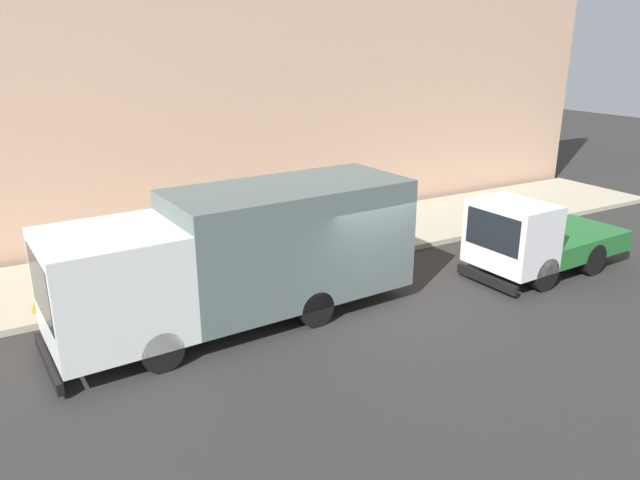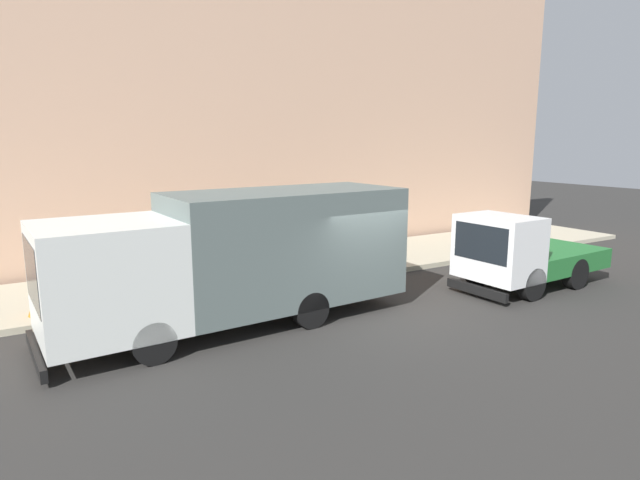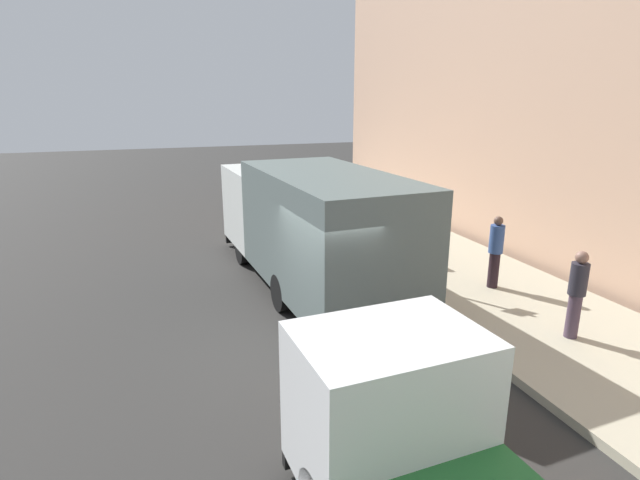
{
  "view_description": "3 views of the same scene",
  "coord_description": "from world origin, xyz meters",
  "px_view_note": "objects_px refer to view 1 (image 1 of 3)",
  "views": [
    {
      "loc": [
        -10.45,
        7.67,
        6.09
      ],
      "look_at": [
        0.96,
        1.1,
        1.68
      ],
      "focal_mm": 33.68,
      "sensor_mm": 36.0,
      "label": 1
    },
    {
      "loc": [
        -9.72,
        7.29,
        4.15
      ],
      "look_at": [
        1.22,
        0.81,
        1.75
      ],
      "focal_mm": 29.68,
      "sensor_mm": 36.0,
      "label": 2
    },
    {
      "loc": [
        -2.47,
        -8.34,
        4.61
      ],
      "look_at": [
        0.99,
        1.55,
        1.59
      ],
      "focal_mm": 28.15,
      "sensor_mm": 36.0,
      "label": 3
    }
  ],
  "objects_px": {
    "pedestrian_third": "(334,209)",
    "street_sign_post": "(252,222)",
    "small_flatbed_truck": "(535,239)",
    "pedestrian_walking": "(163,250)",
    "traffic_cone_orange": "(40,297)",
    "large_utility_truck": "(244,253)",
    "pedestrian_standing": "(251,219)"
  },
  "relations": [
    {
      "from": "large_utility_truck",
      "to": "pedestrian_walking",
      "type": "height_order",
      "value": "large_utility_truck"
    },
    {
      "from": "traffic_cone_orange",
      "to": "street_sign_post",
      "type": "xyz_separation_m",
      "value": [
        -0.2,
        -5.22,
        1.06
      ]
    },
    {
      "from": "pedestrian_third",
      "to": "street_sign_post",
      "type": "bearing_deg",
      "value": 6.32
    },
    {
      "from": "pedestrian_standing",
      "to": "street_sign_post",
      "type": "height_order",
      "value": "street_sign_post"
    },
    {
      "from": "large_utility_truck",
      "to": "pedestrian_standing",
      "type": "distance_m",
      "value": 4.51
    },
    {
      "from": "small_flatbed_truck",
      "to": "street_sign_post",
      "type": "xyz_separation_m",
      "value": [
        3.6,
        6.66,
        0.54
      ]
    },
    {
      "from": "small_flatbed_truck",
      "to": "pedestrian_standing",
      "type": "distance_m",
      "value": 7.97
    },
    {
      "from": "pedestrian_walking",
      "to": "street_sign_post",
      "type": "bearing_deg",
      "value": -29.8
    },
    {
      "from": "street_sign_post",
      "to": "traffic_cone_orange",
      "type": "bearing_deg",
      "value": 87.78
    },
    {
      "from": "pedestrian_third",
      "to": "pedestrian_walking",
      "type": "bearing_deg",
      "value": -6.26
    },
    {
      "from": "pedestrian_walking",
      "to": "traffic_cone_orange",
      "type": "bearing_deg",
      "value": 163.89
    },
    {
      "from": "pedestrian_walking",
      "to": "pedestrian_standing",
      "type": "xyz_separation_m",
      "value": [
        1.32,
        -2.99,
        0.05
      ]
    },
    {
      "from": "pedestrian_third",
      "to": "street_sign_post",
      "type": "height_order",
      "value": "street_sign_post"
    },
    {
      "from": "pedestrian_third",
      "to": "street_sign_post",
      "type": "distance_m",
      "value": 3.73
    },
    {
      "from": "pedestrian_walking",
      "to": "pedestrian_third",
      "type": "height_order",
      "value": "pedestrian_third"
    },
    {
      "from": "large_utility_truck",
      "to": "pedestrian_walking",
      "type": "bearing_deg",
      "value": 17.97
    },
    {
      "from": "large_utility_truck",
      "to": "pedestrian_standing",
      "type": "height_order",
      "value": "large_utility_truck"
    },
    {
      "from": "pedestrian_third",
      "to": "pedestrian_standing",
      "type": "bearing_deg",
      "value": -22.37
    },
    {
      "from": "pedestrian_standing",
      "to": "pedestrian_third",
      "type": "relative_size",
      "value": 1.02
    },
    {
      "from": "small_flatbed_truck",
      "to": "traffic_cone_orange",
      "type": "bearing_deg",
      "value": 69.56
    },
    {
      "from": "street_sign_post",
      "to": "pedestrian_walking",
      "type": "bearing_deg",
      "value": 80.07
    },
    {
      "from": "large_utility_truck",
      "to": "pedestrian_walking",
      "type": "xyz_separation_m",
      "value": [
        2.72,
        1.05,
        -0.59
      ]
    },
    {
      "from": "large_utility_truck",
      "to": "small_flatbed_truck",
      "type": "bearing_deg",
      "value": -102.38
    },
    {
      "from": "small_flatbed_truck",
      "to": "pedestrian_walking",
      "type": "distance_m",
      "value": 9.78
    },
    {
      "from": "traffic_cone_orange",
      "to": "small_flatbed_truck",
      "type": "bearing_deg",
      "value": -107.73
    },
    {
      "from": "pedestrian_walking",
      "to": "street_sign_post",
      "type": "relative_size",
      "value": 0.72
    },
    {
      "from": "pedestrian_third",
      "to": "traffic_cone_orange",
      "type": "relative_size",
      "value": 2.62
    },
    {
      "from": "large_utility_truck",
      "to": "pedestrian_third",
      "type": "xyz_separation_m",
      "value": [
        3.78,
        -4.61,
        -0.55
      ]
    },
    {
      "from": "large_utility_truck",
      "to": "traffic_cone_orange",
      "type": "bearing_deg",
      "value": 54.57
    },
    {
      "from": "traffic_cone_orange",
      "to": "pedestrian_walking",
      "type": "bearing_deg",
      "value": -86.25
    },
    {
      "from": "traffic_cone_orange",
      "to": "pedestrian_standing",
      "type": "bearing_deg",
      "value": -75.74
    },
    {
      "from": "street_sign_post",
      "to": "small_flatbed_truck",
      "type": "bearing_deg",
      "value": -118.36
    }
  ]
}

